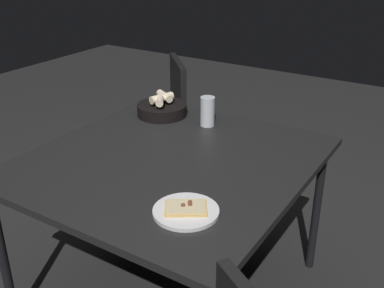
# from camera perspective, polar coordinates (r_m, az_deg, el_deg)

# --- Properties ---
(dining_table) EXTENTS (1.19, 1.12, 0.73)m
(dining_table) POSITION_cam_1_polar(r_m,az_deg,el_deg) (1.98, -2.63, -3.01)
(dining_table) COLOR black
(dining_table) RESTS_ON ground
(pizza_plate) EXTENTS (0.23, 0.23, 0.04)m
(pizza_plate) POSITION_cam_1_polar(r_m,az_deg,el_deg) (1.58, -0.75, -8.23)
(pizza_plate) COLOR white
(pizza_plate) RESTS_ON dining_table
(bread_basket) EXTENTS (0.26, 0.26, 0.11)m
(bread_basket) POSITION_cam_1_polar(r_m,az_deg,el_deg) (2.41, -3.77, 4.44)
(bread_basket) COLOR black
(bread_basket) RESTS_ON dining_table
(beer_glass) EXTENTS (0.07, 0.07, 0.15)m
(beer_glass) POSITION_cam_1_polar(r_m,az_deg,el_deg) (2.26, 1.93, 3.84)
(beer_glass) COLOR silver
(beer_glass) RESTS_ON dining_table
(chair_far) EXTENTS (0.62, 0.62, 0.88)m
(chair_far) POSITION_cam_1_polar(r_m,az_deg,el_deg) (2.97, -3.97, 3.25)
(chair_far) COLOR #2B2B2B
(chair_far) RESTS_ON ground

